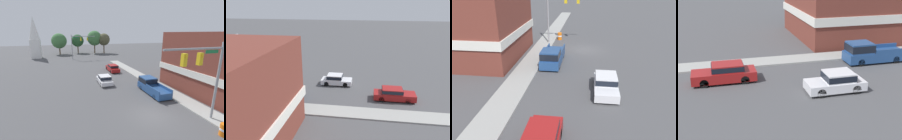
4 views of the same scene
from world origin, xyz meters
The scene contains 4 objects.
car_lead centered at (-2.11, 11.01, 0.76)m, with size 1.89×4.22×1.46m.
car_oncoming centered at (1.73, 18.59, 0.77)m, with size 1.87×4.87×1.48m.
pickup_truck_parked centered at (3.31, 5.56, 0.95)m, with size 1.98×5.61×1.94m.
corner_brick_building centered at (13.79, 3.71, 4.06)m, with size 13.08×11.58×8.36m.
Camera 4 is at (-21.30, 19.48, 9.06)m, focal length 50.00 mm.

